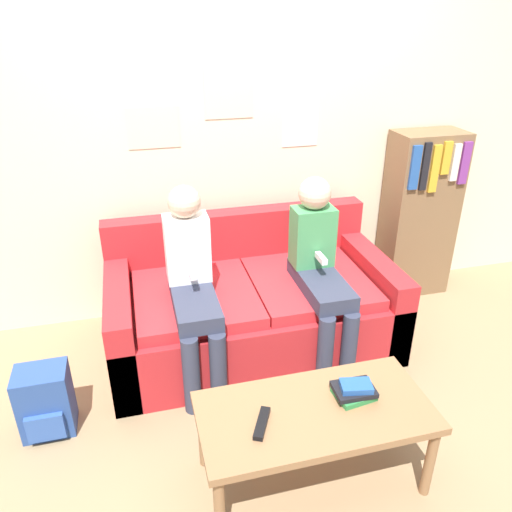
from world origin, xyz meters
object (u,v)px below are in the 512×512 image
person_left (192,280)px  bookshelf (419,214)px  person_right (320,264)px  couch (250,306)px  backpack (45,402)px  tv_remote (262,423)px  coffee_table (315,418)px

person_left → bookshelf: (1.70, 0.56, -0.01)m
person_left → person_right: size_ratio=1.01×
couch → backpack: (-1.16, -0.47, -0.08)m
couch → backpack: couch is taller
tv_remote → person_left: bearing=125.4°
coffee_table → person_left: (-0.38, 0.88, 0.25)m
person_right → backpack: bearing=-169.9°
coffee_table → bookshelf: (1.32, 1.44, 0.24)m
coffee_table → person_left: size_ratio=0.91×
tv_remote → bookshelf: bookshelf is taller
person_left → coffee_table: bearing=-66.5°
coffee_table → person_left: person_left is taller
tv_remote → bookshelf: 2.15m
person_left → tv_remote: bearing=-81.2°
bookshelf → backpack: (-2.49, -0.83, -0.42)m
couch → bookshelf: bookshelf is taller
tv_remote → backpack: bearing=172.1°
couch → tv_remote: couch is taller
person_right → bookshelf: 1.12m
person_left → bookshelf: size_ratio=0.92×
bookshelf → couch: bearing=-164.9°
bookshelf → backpack: bookshelf is taller
coffee_table → bookshelf: bookshelf is taller
couch → person_right: 0.54m
couch → person_left: bearing=-151.5°
person_left → tv_remote: person_left is taller
person_right → tv_remote: bearing=-123.0°
backpack → tv_remote: bearing=-34.5°
person_right → couch: bearing=150.8°
couch → backpack: bearing=-157.8°
person_left → tv_remote: 0.94m
coffee_table → person_right: person_right is taller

